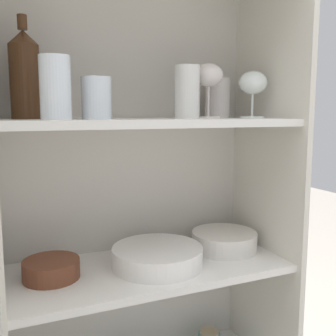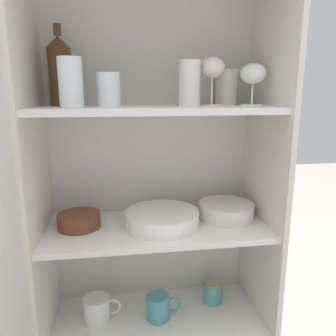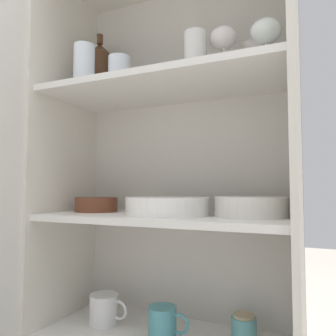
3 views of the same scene
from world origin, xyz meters
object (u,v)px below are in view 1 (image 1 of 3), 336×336
(wine_bottle, at_px, (25,74))
(mixing_bowl_large, at_px, (224,240))
(plate_stack_white, at_px, (157,256))
(serving_bowl_small, at_px, (51,268))

(wine_bottle, relative_size, mixing_bowl_large, 1.26)
(plate_stack_white, bearing_deg, wine_bottle, 164.20)
(mixing_bowl_large, bearing_deg, plate_stack_white, -170.78)
(plate_stack_white, xyz_separation_m, mixing_bowl_large, (0.24, 0.04, 0.00))
(wine_bottle, xyz_separation_m, mixing_bowl_large, (0.56, -0.05, -0.49))
(serving_bowl_small, bearing_deg, plate_stack_white, -6.25)
(wine_bottle, relative_size, plate_stack_white, 1.00)
(wine_bottle, height_order, plate_stack_white, wine_bottle)
(wine_bottle, xyz_separation_m, plate_stack_white, (0.32, -0.09, -0.49))
(plate_stack_white, relative_size, mixing_bowl_large, 1.26)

